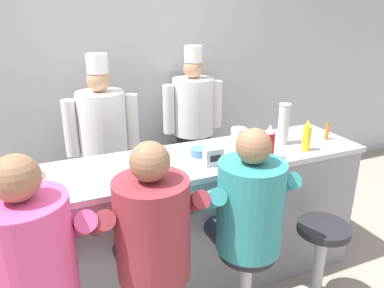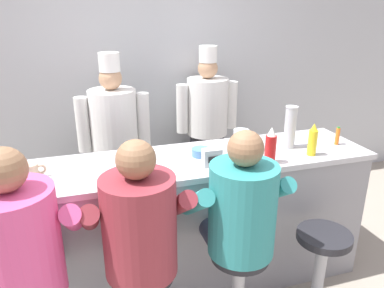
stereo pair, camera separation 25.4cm
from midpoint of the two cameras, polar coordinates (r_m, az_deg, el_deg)
wall_back at (r=3.94m, az=-5.05°, el=10.19°), size 10.00×0.06×2.70m
diner_counter at (r=2.85m, az=2.33°, el=-11.95°), size 2.64×0.64×1.04m
ketchup_bottle_red at (r=2.58m, az=14.67°, el=-0.40°), size 0.07×0.07×0.25m
mustard_bottle_yellow at (r=2.81m, az=20.41°, el=0.47°), size 0.06×0.06×0.23m
hot_sauce_bottle_orange at (r=3.11m, az=23.51°, el=1.08°), size 0.03×0.03×0.14m
water_pitcher_clear at (r=2.69m, az=10.18°, el=0.22°), size 0.13×0.11×0.19m
breakfast_plate at (r=2.30m, az=-7.25°, el=-5.31°), size 0.26×0.26×0.05m
cereal_bowl at (r=2.65m, az=4.12°, el=-1.30°), size 0.13×0.13×0.06m
coffee_mug_tan at (r=2.47m, az=-20.63°, el=-3.92°), size 0.14×0.09×0.09m
cup_stack_steel at (r=2.89m, az=17.20°, el=2.44°), size 0.09×0.09×0.32m
napkin_dispenser_chrome at (r=2.48m, az=5.98°, el=-2.10°), size 0.13×0.07×0.12m
diner_seated_pink at (r=2.08m, az=-21.50°, el=-14.73°), size 0.63×0.62×1.45m
diner_seated_maroon at (r=2.10m, az=-4.59°, el=-13.17°), size 0.61×0.60×1.42m
diner_seated_teal at (r=2.28m, az=10.49°, el=-10.63°), size 0.60×0.59×1.41m
empty_stool_round at (r=2.80m, az=21.64°, el=-16.27°), size 0.36×0.36×0.65m
cook_in_whites_near at (r=3.45m, az=-9.63°, el=1.04°), size 0.65×0.42×1.67m
cook_in_whites_far at (r=3.91m, az=4.18°, el=3.64°), size 0.65×0.42×1.67m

